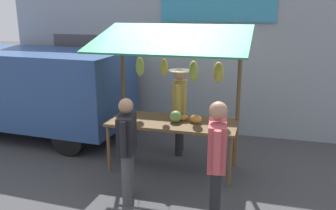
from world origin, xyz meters
TOP-DOWN VIEW (x-y plane):
  - ground_plane at (0.00, 0.00)m, footprint 40.00×40.00m
  - street_backdrop at (0.05, -2.20)m, footprint 9.00×0.30m
  - market_stall at (-0.03, -0.04)m, footprint 2.50×1.46m
  - vendor_with_sunhat at (0.06, -0.75)m, footprint 0.43×0.71m
  - shopper_in_grey_tee at (0.35, 1.22)m, footprint 0.31×0.66m
  - shopper_in_striped_shirt at (-0.97, 1.51)m, footprint 0.28×0.71m
  - parked_van at (3.69, -0.96)m, footprint 4.49×2.06m

SIDE VIEW (x-z plane):
  - ground_plane at x=0.00m, z-range 0.00..0.00m
  - shopper_in_grey_tee at x=0.35m, z-range 0.11..1.67m
  - shopper_in_striped_shirt at x=-0.97m, z-range 0.14..1.82m
  - vendor_with_sunhat at x=0.06m, z-range 0.16..1.83m
  - parked_van at x=3.69m, z-range 0.18..2.06m
  - market_stall at x=-0.03m, z-range 0.29..2.78m
  - street_backdrop at x=0.05m, z-range 0.00..3.40m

